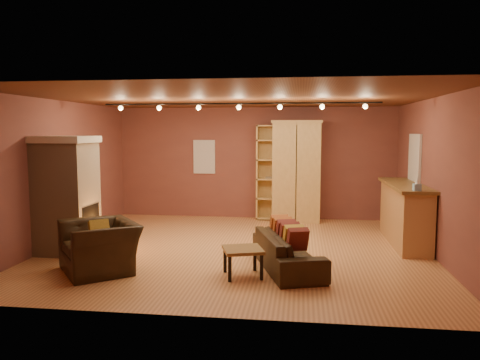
# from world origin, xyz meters

# --- Properties ---
(floor) EXTENTS (7.00, 7.00, 0.00)m
(floor) POSITION_xyz_m (0.00, 0.00, 0.00)
(floor) COLOR #AF703E
(floor) RESTS_ON ground
(ceiling) EXTENTS (7.00, 7.00, 0.00)m
(ceiling) POSITION_xyz_m (0.00, 0.00, 2.80)
(ceiling) COLOR brown
(ceiling) RESTS_ON back_wall
(back_wall) EXTENTS (7.00, 0.02, 2.80)m
(back_wall) POSITION_xyz_m (0.00, 3.25, 1.40)
(back_wall) COLOR brown
(back_wall) RESTS_ON floor
(left_wall) EXTENTS (0.02, 6.50, 2.80)m
(left_wall) POSITION_xyz_m (-3.50, 0.00, 1.40)
(left_wall) COLOR brown
(left_wall) RESTS_ON floor
(right_wall) EXTENTS (0.02, 6.50, 2.80)m
(right_wall) POSITION_xyz_m (3.50, 0.00, 1.40)
(right_wall) COLOR brown
(right_wall) RESTS_ON floor
(fireplace) EXTENTS (1.01, 0.98, 2.12)m
(fireplace) POSITION_xyz_m (-3.04, -0.60, 1.06)
(fireplace) COLOR tan
(fireplace) RESTS_ON floor
(back_window) EXTENTS (0.56, 0.04, 0.86)m
(back_window) POSITION_xyz_m (-1.30, 3.23, 1.55)
(back_window) COLOR silver
(back_window) RESTS_ON back_wall
(bookcase) EXTENTS (0.96, 0.37, 2.36)m
(bookcase) POSITION_xyz_m (0.55, 3.13, 1.20)
(bookcase) COLOR tan
(bookcase) RESTS_ON floor
(armoire) EXTENTS (1.21, 0.69, 2.46)m
(armoire) POSITION_xyz_m (1.05, 2.94, 1.24)
(armoire) COLOR tan
(armoire) RESTS_ON floor
(bar_counter) EXTENTS (0.66, 2.48, 1.19)m
(bar_counter) POSITION_xyz_m (3.20, 0.88, 0.60)
(bar_counter) COLOR tan
(bar_counter) RESTS_ON floor
(tissue_box) EXTENTS (0.12, 0.12, 0.22)m
(tissue_box) POSITION_xyz_m (3.15, -0.23, 1.28)
(tissue_box) COLOR #81AECF
(tissue_box) RESTS_ON bar_counter
(right_window) EXTENTS (0.05, 0.90, 1.00)m
(right_window) POSITION_xyz_m (3.47, 1.40, 1.65)
(right_window) COLOR silver
(right_window) RESTS_ON right_wall
(loveseat) EXTENTS (1.11, 2.01, 0.79)m
(loveseat) POSITION_xyz_m (0.97, -1.14, 0.40)
(loveseat) COLOR black
(loveseat) RESTS_ON floor
(armchair) EXTENTS (1.36, 1.43, 1.05)m
(armchair) POSITION_xyz_m (-1.96, -1.65, 0.53)
(armchair) COLOR black
(armchair) RESTS_ON floor
(coffee_table) EXTENTS (0.72, 0.72, 0.43)m
(coffee_table) POSITION_xyz_m (0.31, -1.62, 0.37)
(coffee_table) COLOR brown
(coffee_table) RESTS_ON floor
(track_rail) EXTENTS (5.20, 0.09, 0.13)m
(track_rail) POSITION_xyz_m (0.00, 0.20, 2.68)
(track_rail) COLOR black
(track_rail) RESTS_ON ceiling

